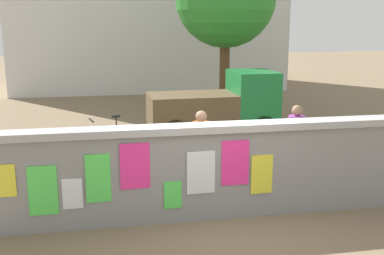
{
  "coord_description": "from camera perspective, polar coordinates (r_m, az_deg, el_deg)",
  "views": [
    {
      "loc": [
        -1.77,
        -7.48,
        3.33
      ],
      "look_at": [
        0.1,
        2.42,
        1.02
      ],
      "focal_mm": 44.84,
      "sensor_mm": 36.0,
      "label": 1
    }
  ],
  "objects": [
    {
      "name": "ground",
      "position": [
        15.93,
        -4.08,
        0.81
      ],
      "size": [
        60.0,
        60.0,
        0.0
      ],
      "primitive_type": "plane",
      "color": "#7A664C"
    },
    {
      "name": "bicycle_far",
      "position": [
        12.21,
        -9.62,
        -1.32
      ],
      "size": [
        1.67,
        0.55,
        0.95
      ],
      "color": "black",
      "rests_on": "ground"
    },
    {
      "name": "building_background",
      "position": [
        24.05,
        -5.4,
        14.68
      ],
      "size": [
        12.8,
        5.88,
        8.16
      ],
      "color": "silver",
      "rests_on": "ground"
    },
    {
      "name": "bicycle_near",
      "position": [
        10.49,
        -5.45,
        -3.57
      ],
      "size": [
        1.69,
        0.48,
        0.95
      ],
      "color": "black",
      "rests_on": "ground"
    },
    {
      "name": "person_walking",
      "position": [
        9.18,
        1.1,
        -1.88
      ],
      "size": [
        0.48,
        0.48,
        1.62
      ],
      "color": "#D83F72",
      "rests_on": "ground"
    },
    {
      "name": "person_bystander",
      "position": [
        9.98,
        12.26,
        -0.97
      ],
      "size": [
        0.41,
        0.41,
        1.62
      ],
      "color": "#338CBF",
      "rests_on": "ground"
    },
    {
      "name": "motorcycle",
      "position": [
        9.91,
        -16.73,
        -4.46
      ],
      "size": [
        1.9,
        0.56,
        0.87
      ],
      "color": "black",
      "rests_on": "ground"
    },
    {
      "name": "auto_rickshaw_truck",
      "position": [
        13.68,
        3.26,
        2.66
      ],
      "size": [
        3.64,
        1.61,
        1.85
      ],
      "color": "black",
      "rests_on": "ground"
    },
    {
      "name": "poster_wall",
      "position": [
        8.07,
        2.42,
        -5.07
      ],
      "size": [
        7.95,
        0.42,
        1.63
      ],
      "color": "gray",
      "rests_on": "ground"
    }
  ]
}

